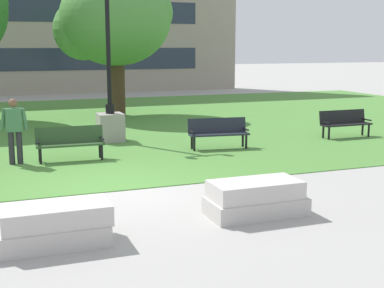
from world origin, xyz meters
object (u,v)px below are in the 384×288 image
object	(u,v)px
park_bench_near_left	(218,131)
park_bench_far_left	(345,122)
concrete_block_left	(256,199)
concrete_block_center	(53,226)
person_bystander_near_lawn	(14,128)
park_bench_near_right	(70,141)
lamp_post_center	(110,110)

from	to	relation	value
park_bench_near_left	park_bench_far_left	bearing A→B (deg)	4.15
concrete_block_left	park_bench_near_left	distance (m)	6.38
concrete_block_center	park_bench_far_left	bearing A→B (deg)	32.88
concrete_block_left	person_bystander_near_lawn	world-z (taller)	person_bystander_near_lawn
park_bench_near_right	park_bench_far_left	size ratio (longest dim) A/B	1.01
concrete_block_center	lamp_post_center	bearing A→B (deg)	72.33
concrete_block_center	park_bench_near_left	distance (m)	8.40
park_bench_far_left	park_bench_near_right	bearing A→B (deg)	-176.88
concrete_block_left	park_bench_near_left	size ratio (longest dim) A/B	0.97
park_bench_near_left	lamp_post_center	distance (m)	3.66
concrete_block_left	park_bench_near_left	bearing A→B (deg)	72.90
concrete_block_center	lamp_post_center	world-z (taller)	lamp_post_center
concrete_block_center	person_bystander_near_lawn	world-z (taller)	person_bystander_near_lawn
concrete_block_left	park_bench_far_left	world-z (taller)	park_bench_far_left
park_bench_near_right	park_bench_far_left	world-z (taller)	same
lamp_post_center	person_bystander_near_lawn	world-z (taller)	lamp_post_center
park_bench_near_left	person_bystander_near_lawn	size ratio (longest dim) A/B	1.08
park_bench_near_right	person_bystander_near_lawn	size ratio (longest dim) A/B	1.06
person_bystander_near_lawn	lamp_post_center	bearing A→B (deg)	39.33
person_bystander_near_lawn	park_bench_far_left	bearing A→B (deg)	2.70
park_bench_near_left	park_bench_far_left	world-z (taller)	same
lamp_post_center	concrete_block_left	bearing A→B (deg)	-83.88
concrete_block_left	lamp_post_center	bearing A→B (deg)	96.12
concrete_block_left	person_bystander_near_lawn	distance (m)	7.15
person_bystander_near_lawn	park_bench_near_right	bearing A→B (deg)	-0.08
park_bench_far_left	person_bystander_near_lawn	size ratio (longest dim) A/B	1.06
lamp_post_center	park_bench_near_right	bearing A→B (deg)	-123.19
lamp_post_center	person_bystander_near_lawn	distance (m)	3.91
person_bystander_near_lawn	concrete_block_center	bearing A→B (deg)	-87.49
concrete_block_left	park_bench_near_right	xyz separation A→B (m)	(-2.53, 5.94, 0.23)
concrete_block_center	person_bystander_near_lawn	xyz separation A→B (m)	(-0.27, 6.17, 0.68)
concrete_block_left	person_bystander_near_lawn	bearing A→B (deg)	123.48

